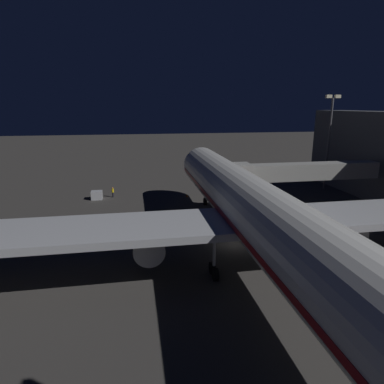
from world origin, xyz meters
name	(u,v)px	position (x,y,z in m)	size (l,w,h in m)	color
ground_plane	(234,244)	(0.00, 0.00, 0.00)	(320.00, 320.00, 0.00)	#383533
airliner_at_gate	(263,219)	(0.00, 8.36, 5.98)	(58.31, 63.41, 19.00)	silver
jet_bridge	(294,172)	(-12.77, -11.16, 6.09)	(24.01, 3.40, 7.63)	#9E9E99
apron_floodlight_mast	(329,136)	(-25.50, -22.99, 10.38)	(2.90, 0.50, 17.89)	#59595E
baggage_container_far_row	(97,195)	(17.99, -22.78, 0.75)	(1.86, 1.55, 1.49)	#B7BABF
ground_crew_marshaller_fwd	(113,192)	(15.31, -23.77, 1.02)	(0.40, 0.40, 1.85)	black
traffic_cone_nose_port	(211,194)	(-2.20, -21.68, 0.28)	(0.36, 0.36, 0.55)	orange
traffic_cone_nose_starboard	(187,195)	(2.20, -21.68, 0.28)	(0.36, 0.36, 0.55)	orange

